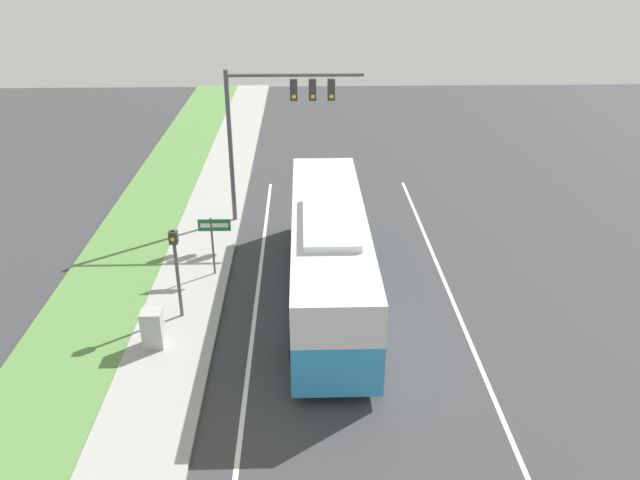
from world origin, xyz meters
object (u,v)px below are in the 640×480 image
object	(u,v)px
street_sign	(214,235)
utility_cabinet	(153,328)
signal_gantry	(274,114)
pedestrian_signal	(176,261)
bus	(329,249)

from	to	relation	value
street_sign	utility_cabinet	world-z (taller)	street_sign
signal_gantry	pedestrian_signal	size ratio (longest dim) A/B	2.09
utility_cabinet	signal_gantry	bearing A→B (deg)	70.24
bus	signal_gantry	xyz separation A→B (m)	(-2.14, 6.92, 3.18)
pedestrian_signal	utility_cabinet	bearing A→B (deg)	-108.01
signal_gantry	utility_cabinet	xyz separation A→B (m)	(-3.61, -10.04, -4.36)
pedestrian_signal	street_sign	world-z (taller)	pedestrian_signal
street_sign	utility_cabinet	xyz separation A→B (m)	(-1.41, -4.79, -1.00)
bus	pedestrian_signal	xyz separation A→B (m)	(-5.17, -1.37, 0.33)
street_sign	utility_cabinet	bearing A→B (deg)	-106.42
signal_gantry	utility_cabinet	bearing A→B (deg)	-109.76
bus	pedestrian_signal	bearing A→B (deg)	-165.15
signal_gantry	utility_cabinet	distance (m)	11.53
pedestrian_signal	street_sign	distance (m)	3.19
bus	utility_cabinet	bearing A→B (deg)	-151.45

